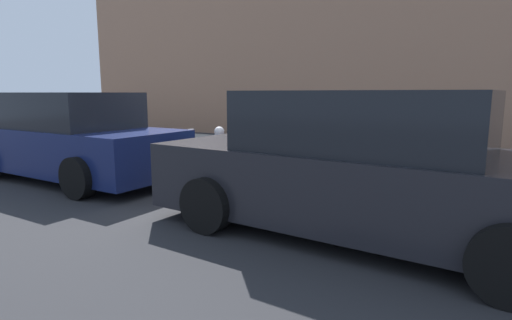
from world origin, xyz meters
name	(u,v)px	position (x,y,z in m)	size (l,w,h in m)	color
ground_plane	(208,175)	(0.00, 0.00, 0.00)	(40.00, 40.00, 0.00)	#28282B
sidewalk_curb	(274,155)	(0.00, -2.50, 0.07)	(18.00, 5.00, 0.14)	gray
building_facade_sidewalk_side	(358,11)	(0.00, -8.07, 4.31)	(24.00, 3.00, 8.61)	#936B51
suitcase_red_0	(403,165)	(-3.47, -0.68, 0.43)	(0.48, 0.23, 0.84)	red
suitcase_silver_1	(369,158)	(-2.94, -0.65, 0.51)	(0.50, 0.20, 0.79)	#9EA0A8
suitcase_navy_2	(343,158)	(-2.44, -0.76, 0.45)	(0.43, 0.30, 0.67)	navy
suitcase_black_3	(317,160)	(-2.01, -0.65, 0.40)	(0.35, 0.23, 0.57)	black
suitcase_teal_4	(296,152)	(-1.54, -0.72, 0.48)	(0.50, 0.25, 0.95)	#0F606B
suitcase_olive_5	(273,149)	(-1.05, -0.71, 0.51)	(0.38, 0.22, 0.95)	#59601E
suitcase_maroon_6	(256,149)	(-0.61, -0.78, 0.47)	(0.41, 0.22, 0.87)	maroon
fire_hydrant	(219,143)	(0.27, -0.72, 0.53)	(0.39, 0.21, 0.74)	#99999E
bollard_post	(191,145)	(0.92, -0.57, 0.47)	(0.15, 0.15, 0.67)	#333338
parked_car_charcoal_0	(364,168)	(-3.60, 1.61, 0.75)	(4.78, 2.18, 1.60)	black
parked_car_navy_1	(72,139)	(1.84, 1.61, 0.74)	(4.41, 2.02, 1.58)	#141E4C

